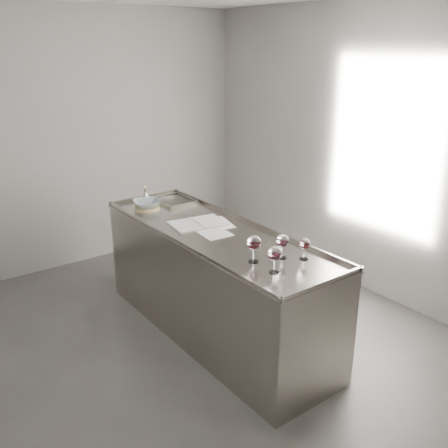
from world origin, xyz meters
TOP-DOWN VIEW (x-y plane):
  - room_shell at (0.00, 0.00)m, footprint 4.54×5.04m
  - counter at (0.50, 0.30)m, footprint 0.77×2.42m
  - wine_glass_left at (0.38, -0.34)m, footprint 0.10×0.10m
  - wine_glass_middle at (0.38, -0.56)m, footprint 0.10×0.10m
  - wine_glass_right at (0.58, -0.41)m, footprint 0.09×0.09m
  - wine_glass_small at (0.70, -0.52)m, footprint 0.08×0.08m
  - notebook at (0.50, 0.55)m, footprint 0.50×0.38m
  - loose_paper_top at (0.64, 0.46)m, footprint 0.30×0.37m
  - loose_paper_under at (0.48, 0.31)m, footprint 0.25×0.34m
  - trivet at (0.36, 1.19)m, footprint 0.29×0.29m
  - ceramic_bowl at (0.36, 1.19)m, footprint 0.31×0.31m
  - wine_funnel at (0.44, 1.37)m, footprint 0.12×0.12m

SIDE VIEW (x-z plane):
  - counter at x=0.50m, z-range -0.01..0.96m
  - loose_paper_top at x=0.64m, z-range 0.94..0.94m
  - loose_paper_under at x=0.48m, z-range 0.94..0.95m
  - notebook at x=0.50m, z-range 0.94..0.96m
  - trivet at x=0.36m, z-range 0.94..0.96m
  - ceramic_bowl at x=0.36m, z-range 0.96..1.02m
  - wine_funnel at x=0.44m, z-range 0.91..1.08m
  - wine_glass_small at x=0.70m, z-range 0.97..1.13m
  - wine_glass_right at x=0.58m, z-range 0.98..1.16m
  - wine_glass_middle at x=0.38m, z-range 0.98..1.17m
  - wine_glass_left at x=0.38m, z-range 0.98..1.18m
  - room_shell at x=0.00m, z-range -0.02..2.82m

